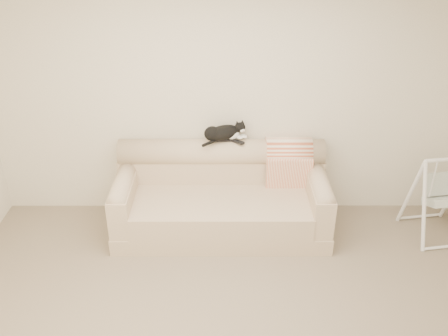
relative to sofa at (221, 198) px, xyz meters
name	(u,v)px	position (x,y,z in m)	size (l,w,h in m)	color
room_shell	(233,177)	(0.08, -1.62, 1.18)	(5.04, 4.04, 2.60)	beige
sofa	(221,198)	(0.00, 0.00, 0.00)	(2.20, 0.93, 0.90)	#C2AB8F
remote_a	(222,140)	(0.01, 0.24, 0.56)	(0.18, 0.06, 0.03)	black
remote_b	(237,141)	(0.16, 0.21, 0.56)	(0.16, 0.14, 0.02)	black
tuxedo_cat	(224,133)	(0.02, 0.23, 0.65)	(0.48, 0.35, 0.20)	black
throw_blanket	(288,156)	(0.71, 0.23, 0.37)	(0.48, 0.38, 0.58)	#C85632
baby_swing	(440,196)	(2.23, -0.13, 0.10)	(0.63, 0.66, 0.90)	white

